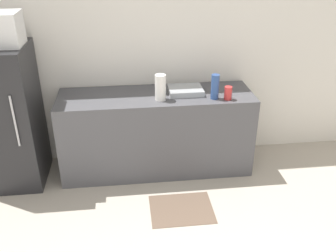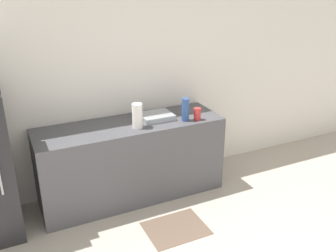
# 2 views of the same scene
# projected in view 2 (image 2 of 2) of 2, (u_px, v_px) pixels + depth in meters

# --- Properties ---
(wall_back) EXTENTS (8.00, 0.06, 2.60)m
(wall_back) POSITION_uv_depth(u_px,v_px,m) (104.00, 80.00, 4.13)
(wall_back) COLOR white
(wall_back) RESTS_ON ground_plane
(counter) EXTENTS (2.05, 0.63, 0.89)m
(counter) POSITION_uv_depth(u_px,v_px,m) (131.00, 160.00, 4.21)
(counter) COLOR #4C4C51
(counter) RESTS_ON ground_plane
(sink_basin) EXTENTS (0.35, 0.29, 0.06)m
(sink_basin) POSITION_uv_depth(u_px,v_px,m) (156.00, 116.00, 4.16)
(sink_basin) COLOR #9EA3A8
(sink_basin) RESTS_ON counter
(bottle_tall) EXTENTS (0.08, 0.08, 0.25)m
(bottle_tall) POSITION_uv_depth(u_px,v_px,m) (185.00, 110.00, 4.08)
(bottle_tall) COLOR #2D4C8C
(bottle_tall) RESTS_ON counter
(bottle_short) EXTENTS (0.08, 0.08, 0.14)m
(bottle_short) POSITION_uv_depth(u_px,v_px,m) (197.00, 114.00, 4.12)
(bottle_short) COLOR red
(bottle_short) RESTS_ON counter
(paper_towel_roll) EXTENTS (0.11, 0.11, 0.26)m
(paper_towel_roll) POSITION_uv_depth(u_px,v_px,m) (137.00, 116.00, 3.89)
(paper_towel_roll) COLOR white
(paper_towel_roll) RESTS_ON counter
(kitchen_rug) EXTENTS (0.61, 0.48, 0.01)m
(kitchen_rug) POSITION_uv_depth(u_px,v_px,m) (176.00, 228.00, 3.78)
(kitchen_rug) COLOR brown
(kitchen_rug) RESTS_ON ground_plane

